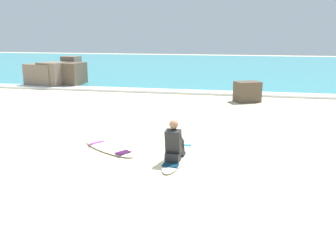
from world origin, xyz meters
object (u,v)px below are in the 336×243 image
(surfboard_main, at_px, (177,155))
(surfboard_spare_near, at_px, (109,148))
(shoreline_rock, at_px, (247,92))
(surfer_seated, at_px, (174,144))

(surfboard_main, relative_size, surfboard_spare_near, 1.36)
(surfboard_spare_near, height_order, shoreline_rock, shoreline_rock)
(surfboard_main, distance_m, surfer_seated, 0.59)
(surfboard_main, relative_size, shoreline_rock, 2.51)
(surfer_seated, distance_m, surfboard_spare_near, 1.94)
(surfboard_main, bearing_deg, surfer_seated, -89.51)
(shoreline_rock, bearing_deg, surfer_seated, -101.94)
(shoreline_rock, bearing_deg, surfboard_spare_near, -115.31)
(surfboard_spare_near, distance_m, shoreline_rock, 8.20)
(surfer_seated, xyz_separation_m, shoreline_rock, (1.69, 7.98, -0.00))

